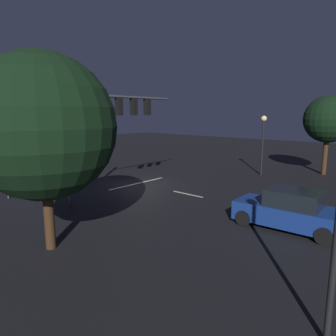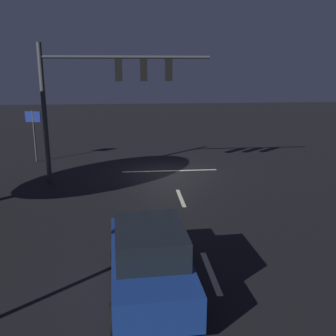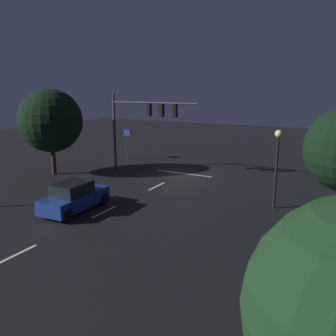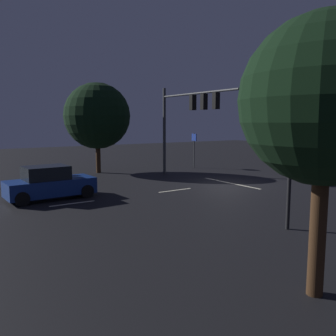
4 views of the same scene
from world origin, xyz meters
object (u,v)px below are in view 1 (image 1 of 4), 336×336
traffic_signal_assembly (111,117)px  tree_right_near (43,127)px  route_sign (5,162)px  tree_left_near (328,119)px  street_lamp_left_kerb (263,133)px  car_approaching (289,211)px

traffic_signal_assembly → tree_right_near: bearing=33.2°
route_sign → tree_right_near: tree_right_near is taller
tree_left_near → street_lamp_left_kerb: bearing=-45.5°
car_approaching → tree_left_near: size_ratio=0.72×
street_lamp_left_kerb → tree_right_near: bearing=-0.0°
street_lamp_left_kerb → route_sign: 17.79m
car_approaching → tree_right_near: size_ratio=0.65×
traffic_signal_assembly → route_sign: traffic_signal_assembly is taller
tree_left_near → car_approaching: bearing=9.0°
traffic_signal_assembly → tree_right_near: tree_right_near is taller
traffic_signal_assembly → route_sign: (4.38, -3.99, -2.44)m
tree_right_near → tree_left_near: bearing=170.3°
car_approaching → tree_left_near: bearing=-171.0°
traffic_signal_assembly → route_sign: 6.41m
car_approaching → route_sign: (5.82, -13.76, 1.33)m
car_approaching → street_lamp_left_kerb: (-10.04, -5.78, 2.47)m
traffic_signal_assembly → street_lamp_left_kerb: bearing=160.8°
street_lamp_left_kerb → route_sign: size_ratio=1.56×
street_lamp_left_kerb → traffic_signal_assembly: bearing=-19.2°
traffic_signal_assembly → street_lamp_left_kerb: size_ratio=1.69×
traffic_signal_assembly → tree_left_near: traffic_signal_assembly is taller
traffic_signal_assembly → tree_left_near: (-15.04, 7.62, -0.25)m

